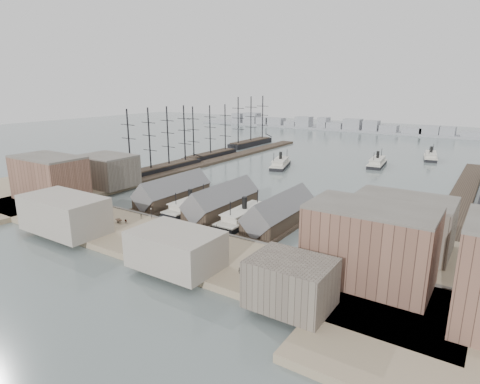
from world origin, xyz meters
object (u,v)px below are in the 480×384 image
Objects in this scene: tram at (273,258)px; horse_cart_right at (183,242)px; horse_cart_left at (99,216)px; horse_cart_center at (123,221)px; ferry_docked_west at (191,205)px.

tram is 2.18× the size of horse_cart_right.
horse_cart_center is (11.39, 1.47, 0.05)m from horse_cart_left.
tram is (54.63, -29.47, 1.61)m from ferry_docked_west.
horse_cart_left is at bearing 117.40° from horse_cart_center.
ferry_docked_west reaches higher than horse_cart_center.
tram is 61.38m from horse_cart_center.
horse_cart_right is at bearing -174.05° from tram.
ferry_docked_west is 62.10m from tram.
tram is at bearing -66.11° from horse_cart_left.
horse_cart_center is at bearing 87.28° from horse_cart_right.
horse_cart_left is at bearing 90.95° from horse_cart_right.
tram reaches higher than horse_cart_center.
ferry_docked_west is 2.63× the size of tram.
horse_cart_right is (-30.38, -3.06, -1.03)m from tram.
ferry_docked_west is at bearing 151.85° from tram.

